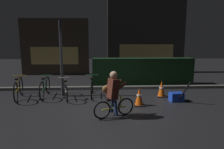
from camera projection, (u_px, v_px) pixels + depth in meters
The scene contains 15 objects.
ground_plane at pixel (107, 105), 6.09m from camera, with size 40.00×40.00×0.00m, color black.
sidewalk_curb at pixel (106, 88), 8.25m from camera, with size 12.00×0.24×0.12m, color #56544F.
hedge_row at pixel (142, 71), 9.13m from camera, with size 4.80×0.70×1.29m, color black.
storefront_left at pixel (55, 47), 12.07m from camera, with size 4.23×0.54×3.54m.
storefront_right at pixel (146, 35), 12.93m from camera, with size 5.28×0.54×5.14m.
street_post at pixel (61, 59), 6.98m from camera, with size 0.10×0.10×2.79m, color #2D2D33.
parked_bike_leftmost at pixel (18, 88), 6.80m from camera, with size 0.53×1.71×0.81m.
parked_bike_left_mid at pixel (45, 87), 7.05m from camera, with size 0.46×1.68×0.78m.
parked_bike_center_left at pixel (66, 89), 6.81m from camera, with size 0.51×1.55×0.73m.
parked_bike_center_right at pixel (92, 87), 7.13m from camera, with size 0.46×1.68×0.77m.
traffic_cone_near at pixel (139, 97), 6.00m from camera, with size 0.36×0.36×0.59m.
traffic_cone_far at pixel (161, 89), 7.01m from camera, with size 0.36×0.36×0.60m.
blue_crate at pixel (176, 97), 6.48m from camera, with size 0.44×0.32×0.30m, color #193DB7.
cyclist at pixel (113, 94), 5.00m from camera, with size 1.11×0.54×1.25m.
closed_umbrella at pixel (184, 92), 6.20m from camera, with size 0.05×0.05×0.85m, color black.
Camera 1 is at (-0.12, -5.86, 1.93)m, focal length 30.23 mm.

